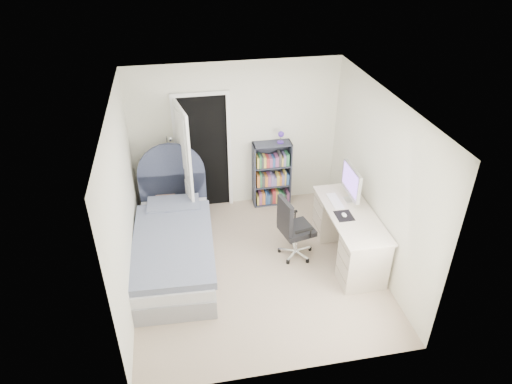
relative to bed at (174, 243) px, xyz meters
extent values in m
cube|color=gray|center=(1.14, -0.36, -0.35)|extent=(3.40, 3.60, 0.05)
cube|color=white|center=(1.14, -0.36, 2.20)|extent=(3.40, 3.60, 0.05)
cube|color=silver|center=(1.14, 1.47, 0.93)|extent=(3.40, 0.05, 2.50)
cube|color=silver|center=(1.14, -2.18, 0.93)|extent=(3.40, 0.05, 2.50)
cube|color=silver|center=(-0.59, -0.36, 0.93)|extent=(0.05, 3.60, 2.50)
cube|color=silver|center=(2.86, -0.36, 0.93)|extent=(0.05, 3.60, 2.50)
cube|color=black|center=(0.59, 1.44, 0.68)|extent=(0.80, 0.01, 2.00)
cube|color=white|center=(0.16, 1.41, 0.68)|extent=(0.06, 0.06, 2.00)
cube|color=white|center=(1.02, 1.41, 0.68)|extent=(0.06, 0.06, 2.00)
cube|color=white|center=(0.59, 1.41, 1.71)|extent=(0.92, 0.06, 0.06)
cube|color=white|center=(0.27, 1.02, 0.68)|extent=(0.19, 0.79, 2.00)
cube|color=gray|center=(0.00, -0.11, -0.18)|extent=(1.15, 2.26, 0.29)
cube|color=silver|center=(0.00, -0.11, 0.05)|extent=(1.13, 2.22, 0.18)
cube|color=slate|center=(-0.01, -0.22, 0.18)|extent=(1.18, 1.93, 0.11)
cube|color=slate|center=(0.03, 0.68, 0.20)|extent=(0.81, 0.48, 0.13)
cube|color=#353B53|center=(0.05, 1.04, 0.12)|extent=(1.06, 0.11, 0.89)
cylinder|color=#353B53|center=(0.05, 1.04, 0.57)|extent=(1.06, 0.11, 1.05)
cylinder|color=tan|center=(-0.21, 1.04, -0.05)|extent=(0.04, 0.04, 0.54)
cylinder|color=tan|center=(-0.21, 1.41, -0.05)|extent=(0.04, 0.04, 0.54)
cylinder|color=tan|center=(0.17, 1.04, -0.05)|extent=(0.04, 0.04, 0.54)
cylinder|color=tan|center=(0.17, 1.41, -0.05)|extent=(0.04, 0.04, 0.54)
cube|color=tan|center=(-0.02, 1.22, 0.21)|extent=(0.44, 0.44, 0.03)
cube|color=tan|center=(-0.02, 1.22, -0.13)|extent=(0.39, 0.39, 0.02)
cube|color=#B24C33|center=(-0.07, 1.22, 0.24)|extent=(0.17, 0.24, 0.03)
cube|color=#3F598C|center=(-0.07, 1.22, 0.27)|extent=(0.16, 0.23, 0.03)
cube|color=#D8CC7F|center=(-0.07, 1.22, 0.30)|extent=(0.15, 0.22, 0.03)
cylinder|color=silver|center=(0.03, 1.34, -0.31)|extent=(0.20, 0.20, 0.02)
cylinder|color=silver|center=(0.03, 1.34, 0.39)|extent=(0.02, 0.02, 1.39)
sphere|color=silver|center=(0.09, 1.30, 1.05)|extent=(0.08, 0.08, 0.08)
cube|color=#313543|center=(1.41, 1.30, 0.25)|extent=(0.02, 0.28, 1.15)
cube|color=#313543|center=(2.03, 1.30, 0.25)|extent=(0.02, 0.28, 1.15)
cube|color=#313543|center=(1.72, 1.30, 0.82)|extent=(0.64, 0.28, 0.02)
cube|color=#313543|center=(1.72, 1.30, -0.31)|extent=(0.64, 0.28, 0.02)
cube|color=#313543|center=(1.72, 1.44, 0.25)|extent=(0.64, 0.01, 1.15)
cube|color=#313543|center=(1.72, 1.30, 0.05)|extent=(0.60, 0.26, 0.02)
cube|color=#313543|center=(1.72, 1.30, 0.41)|extent=(0.60, 0.26, 0.02)
cylinder|color=#4A27AA|center=(1.86, 1.30, 0.84)|extent=(0.11, 0.11, 0.02)
cylinder|color=silver|center=(1.86, 1.30, 0.91)|extent=(0.01, 0.01, 0.15)
sphere|color=#4A27AA|center=(1.86, 1.28, 0.99)|extent=(0.10, 0.10, 0.10)
cube|color=#D8BF4C|center=(1.46, 1.28, -0.21)|extent=(0.03, 0.19, 0.16)
cube|color=#994C7F|center=(1.51, 1.28, -0.18)|extent=(0.05, 0.19, 0.23)
cube|color=orange|center=(1.57, 1.28, -0.18)|extent=(0.05, 0.19, 0.22)
cube|color=#335999|center=(1.61, 1.28, -0.17)|extent=(0.03, 0.19, 0.24)
cube|color=#335999|center=(1.65, 1.28, -0.21)|extent=(0.05, 0.19, 0.17)
cube|color=#3F3F3F|center=(1.70, 1.28, -0.20)|extent=(0.03, 0.19, 0.18)
cube|color=#B23333|center=(1.75, 1.28, -0.17)|extent=(0.05, 0.19, 0.25)
cube|color=#D8BF4C|center=(1.81, 1.28, -0.18)|extent=(0.05, 0.19, 0.22)
cube|color=#337F4C|center=(1.86, 1.28, -0.19)|extent=(0.04, 0.19, 0.21)
cube|color=#337F4C|center=(1.92, 1.28, -0.22)|extent=(0.06, 0.19, 0.15)
cube|color=#3F3F3F|center=(1.96, 1.28, -0.21)|extent=(0.03, 0.19, 0.15)
cube|color=#994C7F|center=(2.01, 1.28, -0.20)|extent=(0.05, 0.19, 0.18)
cube|color=orange|center=(1.47, 1.28, 0.18)|extent=(0.05, 0.19, 0.22)
cube|color=#337F4C|center=(1.52, 1.28, 0.19)|extent=(0.03, 0.19, 0.25)
cube|color=#3F3F3F|center=(1.56, 1.28, 0.17)|extent=(0.05, 0.19, 0.20)
cube|color=orange|center=(1.61, 1.28, 0.16)|extent=(0.05, 0.19, 0.19)
cube|color=#994C7F|center=(1.66, 1.28, 0.17)|extent=(0.05, 0.19, 0.20)
cube|color=#7F72B2|center=(1.72, 1.28, 0.16)|extent=(0.04, 0.19, 0.19)
cube|color=#7F72B2|center=(1.76, 1.28, 0.14)|extent=(0.04, 0.19, 0.15)
cube|color=#D8BF4C|center=(1.82, 1.28, 0.16)|extent=(0.05, 0.19, 0.19)
cube|color=orange|center=(1.86, 1.28, 0.15)|extent=(0.03, 0.19, 0.17)
cube|color=#7F72B2|center=(1.90, 1.28, 0.16)|extent=(0.04, 0.19, 0.18)
cube|color=#D8BF4C|center=(1.94, 1.28, 0.19)|extent=(0.02, 0.19, 0.25)
cube|color=#335999|center=(1.98, 1.28, 0.16)|extent=(0.05, 0.19, 0.19)
cube|color=#D8BF4C|center=(1.47, 1.28, 0.53)|extent=(0.03, 0.19, 0.19)
cube|color=#337F4C|center=(1.50, 1.28, 0.54)|extent=(0.03, 0.19, 0.22)
cube|color=#3F3F3F|center=(1.54, 1.28, 0.53)|extent=(0.03, 0.19, 0.19)
cube|color=#D8BF4C|center=(1.58, 1.28, 0.53)|extent=(0.04, 0.19, 0.19)
cube|color=#B23333|center=(1.63, 1.28, 0.52)|extent=(0.05, 0.19, 0.17)
cube|color=#994C7F|center=(1.69, 1.28, 0.52)|extent=(0.04, 0.19, 0.16)
cube|color=#335999|center=(1.73, 1.28, 0.51)|extent=(0.04, 0.19, 0.16)
cube|color=#994C7F|center=(1.79, 1.28, 0.52)|extent=(0.05, 0.19, 0.18)
cube|color=#3F3F3F|center=(1.84, 1.28, 0.55)|extent=(0.04, 0.19, 0.23)
cube|color=#D8BF4C|center=(1.88, 1.28, 0.51)|extent=(0.03, 0.19, 0.16)
cube|color=#7F72B2|center=(1.92, 1.28, 0.53)|extent=(0.03, 0.19, 0.20)
cube|color=#337F4C|center=(1.97, 1.28, 0.54)|extent=(0.05, 0.19, 0.21)
cube|color=beige|center=(2.50, -0.37, 0.45)|extent=(0.65, 1.61, 0.03)
cube|color=beige|center=(2.50, -0.94, 0.06)|extent=(0.59, 0.43, 0.75)
cube|color=beige|center=(2.50, 0.20, 0.06)|extent=(0.59, 0.43, 0.75)
cube|color=silver|center=(2.61, -0.05, 0.47)|extent=(0.17, 0.17, 0.01)
cube|color=silver|center=(2.64, -0.05, 0.59)|extent=(0.03, 0.06, 0.24)
cube|color=silver|center=(2.59, -0.05, 0.79)|extent=(0.05, 0.60, 0.43)
cube|color=#8C5CDF|center=(2.56, -0.05, 0.81)|extent=(0.00, 0.54, 0.34)
cube|color=white|center=(2.37, -0.05, 0.47)|extent=(0.14, 0.43, 0.02)
cube|color=black|center=(2.37, -0.42, 0.47)|extent=(0.24, 0.28, 0.00)
ellipsoid|color=white|center=(2.37, -0.42, 0.48)|extent=(0.06, 0.11, 0.03)
cube|color=silver|center=(1.89, -0.16, -0.27)|extent=(0.26, 0.09, 0.02)
cylinder|color=black|center=(2.01, -0.13, -0.29)|extent=(0.06, 0.06, 0.05)
cube|color=silver|center=(1.78, -0.06, -0.27)|extent=(0.06, 0.26, 0.02)
cylinder|color=black|center=(1.80, 0.06, -0.29)|extent=(0.06, 0.06, 0.05)
cube|color=silver|center=(1.66, -0.13, -0.27)|extent=(0.25, 0.14, 0.02)
cylinder|color=black|center=(1.55, -0.08, -0.29)|extent=(0.06, 0.06, 0.05)
cube|color=silver|center=(1.69, -0.28, -0.27)|extent=(0.20, 0.22, 0.02)
cylinder|color=black|center=(1.61, -0.37, -0.29)|extent=(0.06, 0.06, 0.05)
cube|color=silver|center=(1.83, -0.29, -0.27)|extent=(0.16, 0.24, 0.02)
cylinder|color=black|center=(1.90, -0.40, -0.29)|extent=(0.06, 0.06, 0.05)
cylinder|color=silver|center=(1.77, -0.18, -0.07)|extent=(0.05, 0.05, 0.38)
cube|color=black|center=(1.77, -0.18, 0.14)|extent=(0.52, 0.52, 0.08)
cube|color=black|center=(1.58, -0.23, 0.43)|extent=(0.15, 0.41, 0.50)
cube|color=black|center=(1.81, -0.42, 0.28)|extent=(0.28, 0.10, 0.03)
cube|color=black|center=(1.70, 0.04, 0.28)|extent=(0.28, 0.10, 0.03)
camera|label=1|loc=(0.19, -5.34, 4.08)|focal=32.00mm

